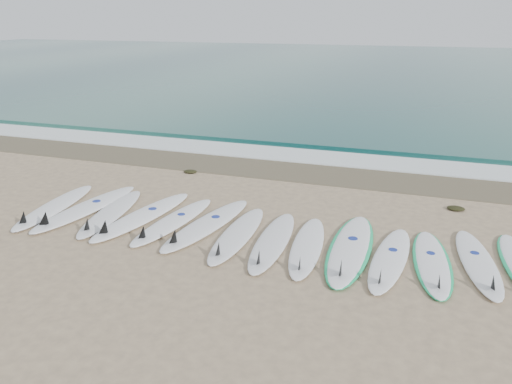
% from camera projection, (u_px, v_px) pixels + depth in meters
% --- Properties ---
extents(ground, '(120.00, 120.00, 0.00)m').
position_uv_depth(ground, '(255.00, 237.00, 8.88)').
color(ground, '#9C8465').
extents(ocean, '(120.00, 55.00, 0.03)m').
position_uv_depth(ocean, '(392.00, 67.00, 37.89)').
color(ocean, '#1E544E').
rests_on(ocean, ground).
extents(wet_sand_band, '(120.00, 1.80, 0.01)m').
position_uv_depth(wet_sand_band, '(307.00, 172.00, 12.54)').
color(wet_sand_band, brown).
rests_on(wet_sand_band, ground).
extents(foam_band, '(120.00, 1.40, 0.04)m').
position_uv_depth(foam_band, '(319.00, 157.00, 13.79)').
color(foam_band, silver).
rests_on(foam_band, ground).
extents(wave_crest, '(120.00, 1.00, 0.10)m').
position_uv_depth(wave_crest, '(329.00, 144.00, 15.12)').
color(wave_crest, '#1E544E').
rests_on(wave_crest, ground).
extents(surfboard_0, '(0.85, 2.73, 0.34)m').
position_uv_depth(surfboard_0, '(53.00, 207.00, 10.11)').
color(surfboard_0, white).
rests_on(surfboard_0, ground).
extents(surfboard_1, '(0.93, 2.95, 0.37)m').
position_uv_depth(surfboard_1, '(84.00, 208.00, 10.02)').
color(surfboard_1, white).
rests_on(surfboard_1, ground).
extents(surfboard_2, '(0.92, 2.65, 0.33)m').
position_uv_depth(surfboard_2, '(110.00, 213.00, 9.80)').
color(surfboard_2, silver).
rests_on(surfboard_2, ground).
extents(surfboard_3, '(1.03, 2.91, 0.36)m').
position_uv_depth(surfboard_3, '(141.00, 216.00, 9.64)').
color(surfboard_3, white).
rests_on(surfboard_3, ground).
extents(surfboard_4, '(0.84, 2.62, 0.33)m').
position_uv_depth(surfboard_4, '(172.00, 222.00, 9.41)').
color(surfboard_4, white).
rests_on(surfboard_4, ground).
extents(surfboard_5, '(1.04, 2.87, 0.36)m').
position_uv_depth(surfboard_5, '(205.00, 225.00, 9.25)').
color(surfboard_5, white).
rests_on(surfboard_5, ground).
extents(surfboard_6, '(0.59, 2.59, 0.33)m').
position_uv_depth(surfboard_6, '(236.00, 235.00, 8.84)').
color(surfboard_6, white).
rests_on(surfboard_6, ground).
extents(surfboard_7, '(0.67, 2.60, 0.33)m').
position_uv_depth(surfboard_7, '(272.00, 242.00, 8.57)').
color(surfboard_7, white).
rests_on(surfboard_7, ground).
extents(surfboard_8, '(0.74, 2.50, 0.32)m').
position_uv_depth(surfboard_8, '(307.00, 247.00, 8.38)').
color(surfboard_8, white).
rests_on(surfboard_8, ground).
extents(surfboard_9, '(0.71, 2.90, 0.37)m').
position_uv_depth(surfboard_9, '(350.00, 248.00, 8.33)').
color(surfboard_9, white).
rests_on(surfboard_9, ground).
extents(surfboard_10, '(0.74, 2.53, 0.32)m').
position_uv_depth(surfboard_10, '(389.00, 259.00, 7.96)').
color(surfboard_10, white).
rests_on(surfboard_10, ground).
extents(surfboard_11, '(0.82, 2.45, 0.30)m').
position_uv_depth(surfboard_11, '(432.00, 262.00, 7.88)').
color(surfboard_11, white).
rests_on(surfboard_11, ground).
extents(surfboard_12, '(0.84, 2.51, 0.31)m').
position_uv_depth(surfboard_12, '(479.00, 263.00, 7.84)').
color(surfboard_12, white).
rests_on(surfboard_12, ground).
extents(seaweed_near, '(0.34, 0.26, 0.07)m').
position_uv_depth(seaweed_near, '(190.00, 171.00, 12.50)').
color(seaweed_near, black).
rests_on(seaweed_near, ground).
extents(seaweed_far, '(0.35, 0.27, 0.07)m').
position_uv_depth(seaweed_far, '(456.00, 208.00, 10.11)').
color(seaweed_far, black).
rests_on(seaweed_far, ground).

